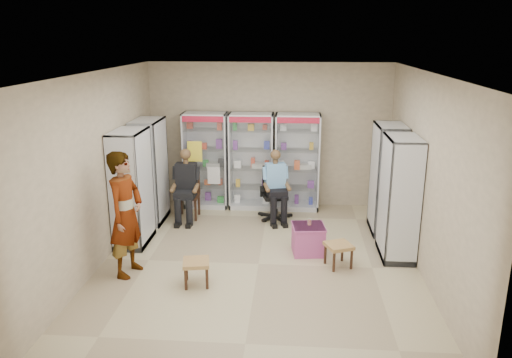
# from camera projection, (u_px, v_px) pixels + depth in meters

# --- Properties ---
(floor) EXTENTS (6.00, 6.00, 0.00)m
(floor) POSITION_uv_depth(u_px,v_px,m) (259.00, 264.00, 7.97)
(floor) COLOR tan
(floor) RESTS_ON ground
(room_shell) EXTENTS (5.02, 6.02, 3.01)m
(room_shell) POSITION_uv_depth(u_px,v_px,m) (259.00, 143.00, 7.42)
(room_shell) COLOR tan
(room_shell) RESTS_ON ground
(cabinet_back_left) EXTENTS (0.90, 0.50, 2.00)m
(cabinet_back_left) POSITION_uv_depth(u_px,v_px,m) (206.00, 160.00, 10.40)
(cabinet_back_left) COLOR #A7AAAE
(cabinet_back_left) RESTS_ON floor
(cabinet_back_mid) EXTENTS (0.90, 0.50, 2.00)m
(cabinet_back_mid) POSITION_uv_depth(u_px,v_px,m) (251.00, 161.00, 10.33)
(cabinet_back_mid) COLOR #B5B7BC
(cabinet_back_mid) RESTS_ON floor
(cabinet_back_right) EXTENTS (0.90, 0.50, 2.00)m
(cabinet_back_right) POSITION_uv_depth(u_px,v_px,m) (297.00, 162.00, 10.26)
(cabinet_back_right) COLOR #BABEC2
(cabinet_back_right) RESTS_ON floor
(cabinet_right_far) EXTENTS (0.90, 0.50, 2.00)m
(cabinet_right_far) POSITION_uv_depth(u_px,v_px,m) (387.00, 179.00, 9.06)
(cabinet_right_far) COLOR #B6B9BE
(cabinet_right_far) RESTS_ON floor
(cabinet_right_near) EXTENTS (0.90, 0.50, 2.00)m
(cabinet_right_near) POSITION_uv_depth(u_px,v_px,m) (399.00, 198.00, 8.01)
(cabinet_right_near) COLOR silver
(cabinet_right_near) RESTS_ON floor
(cabinet_left_far) EXTENTS (0.90, 0.50, 2.00)m
(cabinet_left_far) POSITION_uv_depth(u_px,v_px,m) (150.00, 171.00, 9.58)
(cabinet_left_far) COLOR #ACAFB4
(cabinet_left_far) RESTS_ON floor
(cabinet_left_near) EXTENTS (0.90, 0.50, 2.00)m
(cabinet_left_near) POSITION_uv_depth(u_px,v_px,m) (132.00, 188.00, 8.53)
(cabinet_left_near) COLOR silver
(cabinet_left_near) RESTS_ON floor
(wooden_chair) EXTENTS (0.42, 0.42, 0.94)m
(wooden_chair) POSITION_uv_depth(u_px,v_px,m) (188.00, 195.00, 9.87)
(wooden_chair) COLOR #321D13
(wooden_chair) RESTS_ON floor
(seated_customer) EXTENTS (0.44, 0.60, 1.34)m
(seated_customer) POSITION_uv_depth(u_px,v_px,m) (187.00, 186.00, 9.77)
(seated_customer) COLOR black
(seated_customer) RESTS_ON floor
(office_chair) EXTENTS (0.69, 0.69, 1.04)m
(office_chair) POSITION_uv_depth(u_px,v_px,m) (275.00, 193.00, 9.82)
(office_chair) COLOR black
(office_chair) RESTS_ON floor
(seated_shopkeeper) EXTENTS (0.57, 0.70, 1.32)m
(seated_shopkeeper) POSITION_uv_depth(u_px,v_px,m) (275.00, 187.00, 9.73)
(seated_shopkeeper) COLOR #7599E8
(seated_shopkeeper) RESTS_ON floor
(pink_trunk) EXTENTS (0.56, 0.55, 0.49)m
(pink_trunk) POSITION_uv_depth(u_px,v_px,m) (308.00, 239.00, 8.32)
(pink_trunk) COLOR #AE4592
(pink_trunk) RESTS_ON floor
(tea_glass) EXTENTS (0.07, 0.07, 0.10)m
(tea_glass) POSITION_uv_depth(u_px,v_px,m) (309.00, 222.00, 8.27)
(tea_glass) COLOR #5E2108
(tea_glass) RESTS_ON pink_trunk
(woven_stool_a) EXTENTS (0.50, 0.50, 0.38)m
(woven_stool_a) POSITION_uv_depth(u_px,v_px,m) (338.00, 255.00, 7.84)
(woven_stool_a) COLOR #97633F
(woven_stool_a) RESTS_ON floor
(woven_stool_b) EXTENTS (0.44, 0.44, 0.38)m
(woven_stool_b) POSITION_uv_depth(u_px,v_px,m) (197.00, 273.00, 7.27)
(woven_stool_b) COLOR #97643F
(woven_stool_b) RESTS_ON floor
(standing_man) EXTENTS (0.60, 0.78, 1.92)m
(standing_man) POSITION_uv_depth(u_px,v_px,m) (126.00, 214.00, 7.41)
(standing_man) COLOR #99999C
(standing_man) RESTS_ON floor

